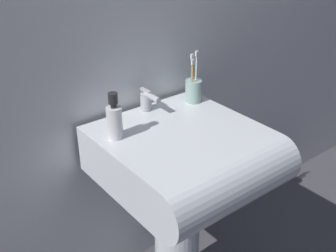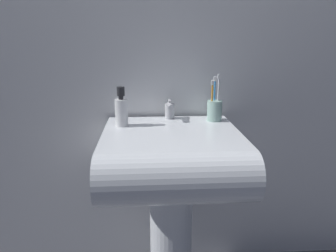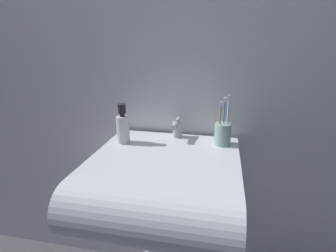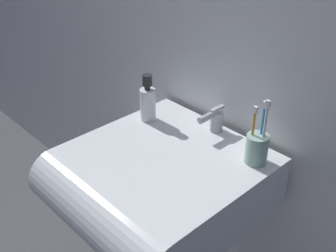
{
  "view_description": "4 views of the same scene",
  "coord_description": "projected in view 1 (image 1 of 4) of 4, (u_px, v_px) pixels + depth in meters",
  "views": [
    {
      "loc": [
        -0.83,
        -1.0,
        1.49
      ],
      "look_at": [
        -0.03,
        0.02,
        0.8
      ],
      "focal_mm": 45.0,
      "sensor_mm": 36.0,
      "label": 1
    },
    {
      "loc": [
        -0.1,
        -1.24,
        1.15
      ],
      "look_at": [
        -0.01,
        0.0,
        0.81
      ],
      "focal_mm": 35.0,
      "sensor_mm": 36.0,
      "label": 2
    },
    {
      "loc": [
        0.19,
        -0.87,
        1.19
      ],
      "look_at": [
        0.0,
        0.03,
        0.89
      ],
      "focal_mm": 28.0,
      "sensor_mm": 36.0,
      "label": 3
    },
    {
      "loc": [
        0.76,
        -0.72,
        1.51
      ],
      "look_at": [
        -0.0,
        -0.0,
        0.88
      ],
      "focal_mm": 45.0,
      "sensor_mm": 36.0,
      "label": 4
    }
  ],
  "objects": [
    {
      "name": "faucet",
      "position": [
        147.0,
        100.0,
        1.6
      ],
      "size": [
        0.04,
        0.11,
        0.09
      ],
      "color": "#B7B7BC",
      "rests_on": "sink_basin"
    },
    {
      "name": "soap_bottle",
      "position": [
        114.0,
        120.0,
        1.4
      ],
      "size": [
        0.05,
        0.05,
        0.17
      ],
      "color": "white",
      "rests_on": "sink_basin"
    },
    {
      "name": "sink_pedestal",
      "position": [
        177.0,
        235.0,
        1.7
      ],
      "size": [
        0.18,
        0.18,
        0.61
      ],
      "primitive_type": "cylinder",
      "color": "white",
      "rests_on": "ground"
    },
    {
      "name": "toothbrush_cup",
      "position": [
        193.0,
        90.0,
        1.68
      ],
      "size": [
        0.07,
        0.07,
        0.21
      ],
      "color": "#99BFB2",
      "rests_on": "sink_basin"
    },
    {
      "name": "sink_basin",
      "position": [
        190.0,
        160.0,
        1.48
      ],
      "size": [
        0.54,
        0.58,
        0.18
      ],
      "color": "white",
      "rests_on": "sink_pedestal"
    }
  ]
}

